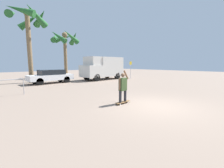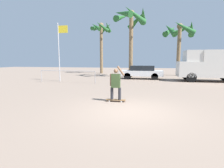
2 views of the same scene
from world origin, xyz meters
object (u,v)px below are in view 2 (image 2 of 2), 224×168
Objects in this scene: person_skateboarder at (116,82)px; palm_tree_center_background at (132,21)px; palm_tree_far_left at (101,33)px; palm_tree_near_van at (179,32)px; parked_car_white at (142,72)px; skateboard at (116,100)px; camper_van at (211,64)px; flagpole at (60,47)px.

person_skateboarder is 13.75m from palm_tree_center_background.
palm_tree_far_left reaches higher than person_skateboarder.
palm_tree_near_van is 0.87× the size of palm_tree_center_background.
parked_car_white is at bearing 86.02° from person_skateboarder.
palm_tree_far_left is (-5.64, 17.88, 6.02)m from skateboard.
camper_van is (7.18, 9.81, 1.52)m from skateboard.
parked_car_white is 10.94m from palm_tree_far_left.
flagpole is (-6.14, -5.47, -3.20)m from palm_tree_center_background.
camper_van is at bearing -72.21° from palm_tree_near_van.
palm_tree_far_left is at bearing 107.51° from skateboard.
palm_tree_near_van is 15.03m from flagpole.
person_skateboarder is at bearing -46.82° from flagpole.
palm_tree_far_left is at bearing 170.45° from palm_tree_near_van.
palm_tree_center_background is at bearing 41.66° from flagpole.
flagpole reaches higher than skateboard.
person_skateboarder is 19.44m from palm_tree_far_left.
person_skateboarder is 0.29× the size of camper_van.
parked_car_white is at bearing -129.95° from palm_tree_near_van.
person_skateboarder is 17.48m from palm_tree_near_van.
palm_tree_center_background reaches higher than palm_tree_near_van.
parked_car_white is at bearing 26.00° from flagpole.
palm_tree_far_left is at bearing 84.35° from flagpole.
skateboard is 0.58× the size of person_skateboarder.
palm_tree_far_left is 1.41× the size of flagpole.
camper_van is (7.18, 9.81, 0.67)m from person_skateboarder.
flagpole reaches higher than person_skateboarder.
person_skateboarder is at bearing -72.49° from palm_tree_far_left.
palm_tree_near_van reaches higher than flagpole.
skateboard is at bearing -126.21° from camper_van.
flagpole is at bearing -154.00° from parked_car_white.
person_skateboarder is at bearing 180.00° from skateboard.
skateboard is 0.14× the size of palm_tree_near_van.
palm_tree_center_background is (-0.56, 12.61, 6.32)m from skateboard.
flagpole is (-11.88, -8.92, -2.31)m from palm_tree_near_van.
skateboard is 0.12× the size of palm_tree_center_background.
parked_car_white is at bearing 86.02° from skateboard.
palm_tree_center_background reaches higher than camper_van.
person_skateboarder is 0.21× the size of palm_tree_far_left.
parked_car_white is (-6.43, 0.97, -0.83)m from camper_van.
flagpole is at bearing -169.13° from camper_van.
parked_car_white is (0.75, 10.78, -0.16)m from person_skateboarder.
palm_tree_far_left is at bearing 133.95° from palm_tree_center_background.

